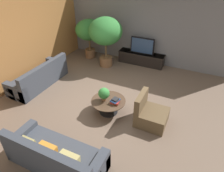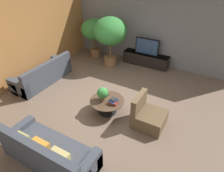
{
  "view_description": "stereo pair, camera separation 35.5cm",
  "coord_description": "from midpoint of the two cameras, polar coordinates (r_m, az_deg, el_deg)",
  "views": [
    {
      "loc": [
        2.29,
        -4.45,
        3.82
      ],
      "look_at": [
        0.13,
        0.08,
        0.55
      ],
      "focal_mm": 32.0,
      "sensor_mm": 36.0,
      "label": 1
    },
    {
      "loc": [
        2.61,
        -4.29,
        3.82
      ],
      "look_at": [
        0.13,
        0.08,
        0.55
      ],
      "focal_mm": 32.0,
      "sensor_mm": 36.0,
      "label": 2
    }
  ],
  "objects": [
    {
      "name": "potted_palm_tall",
      "position": [
        8.76,
        -3.81,
        15.45
      ],
      "size": [
        1.13,
        1.13,
        1.67
      ],
      "color": "brown",
      "rests_on": "ground"
    },
    {
      "name": "back_wall_stone",
      "position": [
        8.34,
        11.74,
        16.3
      ],
      "size": [
        7.4,
        0.12,
        3.0
      ],
      "primitive_type": "cube",
      "color": "slate",
      "rests_on": "ground"
    },
    {
      "name": "couch_near_entry",
      "position": [
        4.65,
        -15.42,
        -17.96
      ],
      "size": [
        2.14,
        0.84,
        0.84
      ],
      "rotation": [
        0.0,
        0.0,
        3.14
      ],
      "color": "#3D424C",
      "rests_on": "ground"
    },
    {
      "name": "media_console",
      "position": [
        8.46,
        10.84,
        7.53
      ],
      "size": [
        1.9,
        0.5,
        0.48
      ],
      "color": "black",
      "rests_on": "ground"
    },
    {
      "name": "television",
      "position": [
        8.24,
        11.24,
        10.97
      ],
      "size": [
        0.96,
        0.13,
        0.65
      ],
      "color": "black",
      "rests_on": "media_console"
    },
    {
      "name": "coffee_table",
      "position": [
        5.71,
        0.37,
        -5.11
      ],
      "size": [
        0.98,
        0.98,
        0.41
      ],
      "color": "black",
      "rests_on": "ground"
    },
    {
      "name": "armchair_wicker",
      "position": [
        5.44,
        12.03,
        -8.5
      ],
      "size": [
        0.8,
        0.76,
        0.86
      ],
      "rotation": [
        0.0,
        0.0,
        1.57
      ],
      "color": "brown",
      "rests_on": "ground"
    },
    {
      "name": "couch_by_wall",
      "position": [
        7.44,
        -17.79,
        2.98
      ],
      "size": [
        0.84,
        2.19,
        0.84
      ],
      "rotation": [
        0.0,
        0.0,
        -1.57
      ],
      "color": "#3D424C",
      "rests_on": "ground"
    },
    {
      "name": "potted_palm_corner",
      "position": [
        7.85,
        0.8,
        14.96
      ],
      "size": [
        1.29,
        1.29,
        1.97
      ],
      "color": "brown",
      "rests_on": "ground"
    },
    {
      "name": "remote_black",
      "position": [
        5.88,
        0.47,
        -2.24
      ],
      "size": [
        0.14,
        0.14,
        0.02
      ],
      "primitive_type": "cube",
      "rotation": [
        0.0,
        0.0,
        0.81
      ],
      "color": "black",
      "rests_on": "coffee_table"
    },
    {
      "name": "book_stack",
      "position": [
        5.5,
        2.28,
        -4.34
      ],
      "size": [
        0.26,
        0.29,
        0.15
      ],
      "color": "gold",
      "rests_on": "coffee_table"
    },
    {
      "name": "ground_plane",
      "position": [
        6.3,
        0.2,
        -4.23
      ],
      "size": [
        24.0,
        24.0,
        0.0
      ],
      "primitive_type": "plane",
      "color": "brown"
    },
    {
      "name": "side_wall_left",
      "position": [
        7.67,
        -21.33,
        13.29
      ],
      "size": [
        0.12,
        7.4,
        3.0
      ],
      "primitive_type": "cube",
      "color": "#B2753D",
      "rests_on": "ground"
    },
    {
      "name": "potted_plant_tabletop",
      "position": [
        5.52,
        -0.86,
        -2.12
      ],
      "size": [
        0.32,
        0.32,
        0.4
      ],
      "color": "brown",
      "rests_on": "coffee_table"
    }
  ]
}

